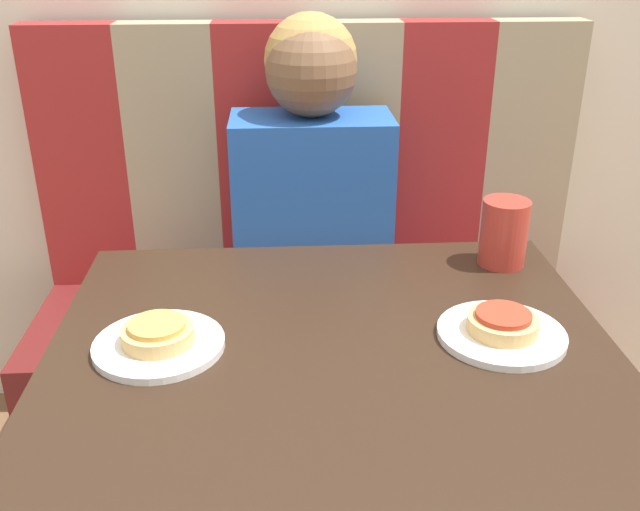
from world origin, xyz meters
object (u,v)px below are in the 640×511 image
at_px(plate_right, 501,334).
at_px(pizza_right, 503,323).
at_px(pizza_left, 158,333).
at_px(drinking_cup, 504,233).
at_px(plate_left, 159,345).
at_px(person, 312,171).

bearing_deg(plate_right, pizza_right, 0.00).
height_order(pizza_left, pizza_right, same).
distance_m(plate_right, pizza_left, 0.53).
bearing_deg(pizza_left, drinking_cup, 23.80).
bearing_deg(pizza_right, plate_right, 0.00).
height_order(plate_left, pizza_left, pizza_left).
bearing_deg(pizza_left, person, 67.86).
xyz_separation_m(person, drinking_cup, (0.34, -0.38, -0.00)).
height_order(plate_left, drinking_cup, drinking_cup).
xyz_separation_m(person, plate_right, (0.26, -0.65, -0.06)).
bearing_deg(plate_right, drinking_cup, 73.86).
bearing_deg(plate_right, pizza_left, 180.00).
xyz_separation_m(plate_right, pizza_left, (-0.53, 0.00, 0.02)).
bearing_deg(drinking_cup, pizza_left, -156.20).
relative_size(pizza_left, pizza_right, 1.00).
bearing_deg(person, drinking_cup, -48.21).
bearing_deg(drinking_cup, person, 131.79).
bearing_deg(person, plate_right, -67.86).
distance_m(person, drinking_cup, 0.51).
xyz_separation_m(pizza_right, drinking_cup, (0.08, 0.27, 0.04)).
height_order(person, pizza_right, person).
bearing_deg(drinking_cup, plate_left, -156.20).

